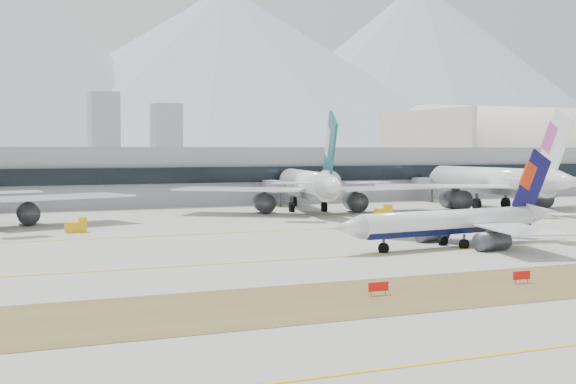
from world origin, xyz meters
name	(u,v)px	position (x,y,z in m)	size (l,w,h in m)	color
ground	(293,254)	(0.00, 0.00, 0.00)	(3000.00, 3000.00, 0.00)	#A19F97
taxiing_airliner	(457,223)	(25.63, -2.02, 3.52)	(43.44, 37.50, 14.60)	white
widebody_cathay	(309,186)	(33.95, 66.65, 5.97)	(61.10, 60.94, 22.45)	white
widebody_china_air	(494,183)	(79.71, 58.17, 6.32)	(66.34, 65.24, 23.76)	white
terminal	(117,175)	(0.00, 114.84, 7.50)	(280.00, 43.10, 15.00)	gray
hangar	(525,188)	(154.56, 135.00, 0.14)	(91.00, 60.00, 60.00)	beige
hold_sign_left	(378,287)	(-5.20, -32.00, 0.88)	(2.20, 0.15, 1.35)	red
hold_sign_right	(522,275)	(12.35, -32.00, 0.88)	(2.20, 0.15, 1.35)	red
gse_b	(77,226)	(-22.38, 41.43, 1.05)	(3.55, 2.00, 2.60)	#F1AC0C
gse_c	(384,212)	(42.82, 48.05, 1.05)	(3.55, 2.00, 2.60)	#F1AC0C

